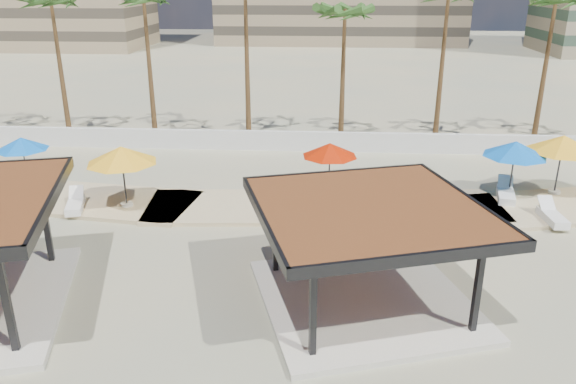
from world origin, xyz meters
name	(u,v)px	position (x,y,z in m)	size (l,w,h in m)	color
ground	(264,286)	(0.00, 0.00, 0.00)	(200.00, 200.00, 0.00)	tan
promenade	(324,202)	(2.00, 7.67, 0.06)	(44.45, 7.97, 0.24)	#C6B284
boundary_wall	(292,141)	(0.00, 16.00, 0.60)	(56.00, 0.30, 1.20)	silver
pavilion_central	(367,245)	(3.33, -0.80, 2.03)	(8.35, 8.35, 3.40)	beige
umbrella_b	(121,155)	(-6.89, 6.30, 2.57)	(3.41, 3.41, 2.78)	beige
umbrella_c	(330,150)	(2.21, 8.86, 2.21)	(3.31, 3.31, 2.37)	beige
umbrella_d	(515,149)	(10.71, 8.81, 2.44)	(3.04, 3.04, 2.62)	beige
umbrella_e	(563,144)	(12.96, 9.20, 2.62)	(3.85, 3.85, 2.84)	beige
umbrella_f	(22,144)	(-12.97, 9.20, 2.13)	(2.93, 2.93, 2.28)	beige
lounger_a	(75,205)	(-9.06, 5.84, 0.36)	(1.18, 2.10, 0.76)	white
lounger_b	(552,216)	(11.62, 5.85, 0.36)	(0.77, 2.05, 0.76)	white
lounger_c	(466,214)	(8.02, 5.85, 0.39)	(1.58, 2.36, 0.86)	white
lounger_d	(506,194)	(10.42, 8.37, 0.38)	(1.14, 2.27, 0.82)	white
palm_b	(52,6)	(-15.00, 18.70, 8.16)	(3.00, 3.00, 9.33)	brown
palm_c	(144,4)	(-9.00, 18.10, 8.34)	(3.00, 3.00, 9.51)	brown
palm_e	(345,17)	(3.00, 18.40, 7.60)	(3.00, 3.00, 8.73)	brown
palm_f	(448,1)	(9.00, 18.60, 8.53)	(3.00, 3.00, 9.72)	brown
palm_g	(555,6)	(15.00, 18.20, 8.29)	(3.00, 3.00, 9.47)	brown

